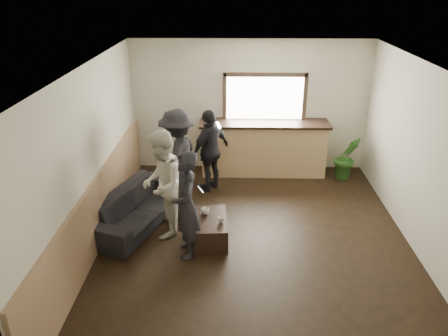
{
  "coord_description": "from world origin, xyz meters",
  "views": [
    {
      "loc": [
        -0.35,
        -6.04,
        3.97
      ],
      "look_at": [
        -0.5,
        0.4,
        1.11
      ],
      "focal_mm": 35.0,
      "sensor_mm": 36.0,
      "label": 1
    }
  ],
  "objects_px": {
    "cup_a": "(205,211)",
    "person_b": "(162,184)",
    "person_a": "(186,205)",
    "cup_b": "(221,220)",
    "person_c": "(178,158)",
    "coffee_table": "(212,229)",
    "potted_plant": "(347,157)",
    "bar_counter": "(264,145)",
    "sofa": "(138,207)",
    "person_d": "(210,151)"
  },
  "relations": [
    {
      "from": "cup_a",
      "to": "person_d",
      "type": "bearing_deg",
      "value": 89.9
    },
    {
      "from": "coffee_table",
      "to": "potted_plant",
      "type": "relative_size",
      "value": 0.94
    },
    {
      "from": "cup_b",
      "to": "person_c",
      "type": "xyz_separation_m",
      "value": [
        -0.84,
        1.42,
        0.46
      ]
    },
    {
      "from": "sofa",
      "to": "cup_b",
      "type": "xyz_separation_m",
      "value": [
        1.46,
        -0.62,
        0.13
      ]
    },
    {
      "from": "potted_plant",
      "to": "person_c",
      "type": "height_order",
      "value": "person_c"
    },
    {
      "from": "person_b",
      "to": "person_c",
      "type": "relative_size",
      "value": 0.99
    },
    {
      "from": "cup_b",
      "to": "person_c",
      "type": "distance_m",
      "value": 1.71
    },
    {
      "from": "cup_a",
      "to": "person_b",
      "type": "xyz_separation_m",
      "value": [
        -0.69,
        0.06,
        0.45
      ]
    },
    {
      "from": "cup_b",
      "to": "person_b",
      "type": "bearing_deg",
      "value": 161.61
    },
    {
      "from": "bar_counter",
      "to": "cup_a",
      "type": "height_order",
      "value": "bar_counter"
    },
    {
      "from": "coffee_table",
      "to": "cup_a",
      "type": "distance_m",
      "value": 0.31
    },
    {
      "from": "sofa",
      "to": "cup_a",
      "type": "distance_m",
      "value": 1.25
    },
    {
      "from": "coffee_table",
      "to": "cup_b",
      "type": "distance_m",
      "value": 0.32
    },
    {
      "from": "bar_counter",
      "to": "sofa",
      "type": "relative_size",
      "value": 1.26
    },
    {
      "from": "bar_counter",
      "to": "coffee_table",
      "type": "relative_size",
      "value": 3.03
    },
    {
      "from": "cup_a",
      "to": "person_d",
      "type": "xyz_separation_m",
      "value": [
        0.0,
        1.71,
        0.38
      ]
    },
    {
      "from": "potted_plant",
      "to": "person_c",
      "type": "bearing_deg",
      "value": -161.82
    },
    {
      "from": "bar_counter",
      "to": "person_c",
      "type": "relative_size",
      "value": 1.49
    },
    {
      "from": "coffee_table",
      "to": "person_c",
      "type": "bearing_deg",
      "value": 117.43
    },
    {
      "from": "coffee_table",
      "to": "cup_a",
      "type": "relative_size",
      "value": 6.62
    },
    {
      "from": "sofa",
      "to": "person_c",
      "type": "distance_m",
      "value": 1.17
    },
    {
      "from": "person_a",
      "to": "person_b",
      "type": "distance_m",
      "value": 0.74
    },
    {
      "from": "sofa",
      "to": "person_d",
      "type": "relative_size",
      "value": 1.3
    },
    {
      "from": "sofa",
      "to": "person_b",
      "type": "height_order",
      "value": "person_b"
    },
    {
      "from": "cup_b",
      "to": "person_a",
      "type": "xyz_separation_m",
      "value": [
        -0.51,
        -0.27,
        0.4
      ]
    },
    {
      "from": "cup_a",
      "to": "potted_plant",
      "type": "distance_m",
      "value": 3.62
    },
    {
      "from": "person_b",
      "to": "person_d",
      "type": "bearing_deg",
      "value": 157.63
    },
    {
      "from": "potted_plant",
      "to": "person_d",
      "type": "bearing_deg",
      "value": -168.83
    },
    {
      "from": "person_a",
      "to": "person_d",
      "type": "height_order",
      "value": "person_a"
    },
    {
      "from": "cup_a",
      "to": "person_c",
      "type": "xyz_separation_m",
      "value": [
        -0.56,
        1.16,
        0.45
      ]
    },
    {
      "from": "coffee_table",
      "to": "potted_plant",
      "type": "height_order",
      "value": "potted_plant"
    },
    {
      "from": "coffee_table",
      "to": "potted_plant",
      "type": "bearing_deg",
      "value": 41.56
    },
    {
      "from": "sofa",
      "to": "person_b",
      "type": "xyz_separation_m",
      "value": [
        0.5,
        -0.3,
        0.58
      ]
    },
    {
      "from": "coffee_table",
      "to": "person_a",
      "type": "relative_size",
      "value": 0.53
    },
    {
      "from": "cup_b",
      "to": "person_a",
      "type": "height_order",
      "value": "person_a"
    },
    {
      "from": "potted_plant",
      "to": "cup_a",
      "type": "bearing_deg",
      "value": -141.19
    },
    {
      "from": "person_a",
      "to": "sofa",
      "type": "bearing_deg",
      "value": -144.43
    },
    {
      "from": "coffee_table",
      "to": "cup_b",
      "type": "height_order",
      "value": "cup_b"
    },
    {
      "from": "sofa",
      "to": "person_d",
      "type": "bearing_deg",
      "value": -21.44
    },
    {
      "from": "bar_counter",
      "to": "cup_b",
      "type": "relative_size",
      "value": 27.63
    },
    {
      "from": "bar_counter",
      "to": "coffee_table",
      "type": "bearing_deg",
      "value": -110.25
    },
    {
      "from": "bar_counter",
      "to": "sofa",
      "type": "xyz_separation_m",
      "value": [
        -2.28,
        -2.18,
        -0.33
      ]
    },
    {
      "from": "sofa",
      "to": "cup_a",
      "type": "height_order",
      "value": "sofa"
    },
    {
      "from": "cup_b",
      "to": "potted_plant",
      "type": "height_order",
      "value": "potted_plant"
    },
    {
      "from": "coffee_table",
      "to": "cup_a",
      "type": "height_order",
      "value": "cup_a"
    },
    {
      "from": "person_c",
      "to": "sofa",
      "type": "bearing_deg",
      "value": -21.58
    },
    {
      "from": "cup_b",
      "to": "person_b",
      "type": "relative_size",
      "value": 0.05
    },
    {
      "from": "person_b",
      "to": "person_d",
      "type": "distance_m",
      "value": 1.8
    },
    {
      "from": "cup_a",
      "to": "person_a",
      "type": "relative_size",
      "value": 0.08
    },
    {
      "from": "cup_b",
      "to": "potted_plant",
      "type": "xyz_separation_m",
      "value": [
        2.55,
        2.53,
        0.03
      ]
    }
  ]
}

